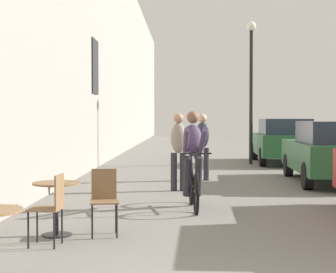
{
  "coord_description": "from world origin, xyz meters",
  "views": [
    {
      "loc": [
        -0.39,
        -3.19,
        1.58
      ],
      "look_at": [
        -0.99,
        17.04,
        0.91
      ],
      "focal_mm": 58.43,
      "sensor_mm": 36.0,
      "label": 1
    }
  ],
  "objects_px": {
    "cafe_table_mid": "(57,197)",
    "cyclist_on_bicycle": "(193,162)",
    "cafe_chair_mid_toward_wall": "(51,204)",
    "parked_car_second": "(331,151)",
    "pedestrian_near": "(178,147)",
    "parked_car_third": "(283,140)",
    "cafe_chair_mid_toward_street": "(104,197)",
    "street_lamp": "(251,74)",
    "pedestrian_mid": "(202,143)"
  },
  "relations": [
    {
      "from": "cyclist_on_bicycle",
      "to": "pedestrian_near",
      "type": "bearing_deg",
      "value": 97.09
    },
    {
      "from": "cafe_chair_mid_toward_wall",
      "to": "street_lamp",
      "type": "height_order",
      "value": "street_lamp"
    },
    {
      "from": "cyclist_on_bicycle",
      "to": "parked_car_third",
      "type": "xyz_separation_m",
      "value": [
        3.29,
        9.59,
        0.0
      ]
    },
    {
      "from": "pedestrian_near",
      "to": "cafe_chair_mid_toward_wall",
      "type": "bearing_deg",
      "value": -106.27
    },
    {
      "from": "pedestrian_near",
      "to": "parked_car_second",
      "type": "height_order",
      "value": "pedestrian_near"
    },
    {
      "from": "cafe_table_mid",
      "to": "cafe_chair_mid_toward_street",
      "type": "height_order",
      "value": "cafe_chair_mid_toward_street"
    },
    {
      "from": "cyclist_on_bicycle",
      "to": "pedestrian_near",
      "type": "xyz_separation_m",
      "value": [
        -0.28,
        2.27,
        0.14
      ]
    },
    {
      "from": "cafe_table_mid",
      "to": "street_lamp",
      "type": "height_order",
      "value": "street_lamp"
    },
    {
      "from": "pedestrian_near",
      "to": "street_lamp",
      "type": "xyz_separation_m",
      "value": [
        2.43,
        7.02,
        2.15
      ]
    },
    {
      "from": "cafe_table_mid",
      "to": "cafe_chair_mid_toward_street",
      "type": "relative_size",
      "value": 0.81
    },
    {
      "from": "cafe_table_mid",
      "to": "parked_car_third",
      "type": "bearing_deg",
      "value": 66.57
    },
    {
      "from": "cafe_chair_mid_toward_street",
      "to": "street_lamp",
      "type": "distance_m",
      "value": 12.31
    },
    {
      "from": "cafe_chair_mid_toward_street",
      "to": "pedestrian_near",
      "type": "relative_size",
      "value": 0.53
    },
    {
      "from": "pedestrian_near",
      "to": "cafe_table_mid",
      "type": "bearing_deg",
      "value": -109.1
    },
    {
      "from": "cafe_table_mid",
      "to": "cafe_chair_mid_toward_wall",
      "type": "bearing_deg",
      "value": -82.8
    },
    {
      "from": "cafe_table_mid",
      "to": "cyclist_on_bicycle",
      "type": "relative_size",
      "value": 0.41
    },
    {
      "from": "cafe_table_mid",
      "to": "parked_car_third",
      "type": "xyz_separation_m",
      "value": [
        5.17,
        11.93,
        0.29
      ]
    },
    {
      "from": "street_lamp",
      "to": "parked_car_third",
      "type": "distance_m",
      "value": 2.59
    },
    {
      "from": "cyclist_on_bicycle",
      "to": "street_lamp",
      "type": "bearing_deg",
      "value": 77.0
    },
    {
      "from": "cafe_chair_mid_toward_street",
      "to": "cyclist_on_bicycle",
      "type": "height_order",
      "value": "cyclist_on_bicycle"
    },
    {
      "from": "cafe_table_mid",
      "to": "parked_car_second",
      "type": "bearing_deg",
      "value": 49.08
    },
    {
      "from": "cyclist_on_bicycle",
      "to": "parked_car_third",
      "type": "distance_m",
      "value": 10.14
    },
    {
      "from": "cyclist_on_bicycle",
      "to": "street_lamp",
      "type": "distance_m",
      "value": 9.8
    },
    {
      "from": "pedestrian_mid",
      "to": "cafe_table_mid",
      "type": "bearing_deg",
      "value": -108.22
    },
    {
      "from": "cyclist_on_bicycle",
      "to": "pedestrian_mid",
      "type": "relative_size",
      "value": 1.04
    },
    {
      "from": "pedestrian_mid",
      "to": "parked_car_third",
      "type": "height_order",
      "value": "pedestrian_mid"
    },
    {
      "from": "cafe_chair_mid_toward_wall",
      "to": "parked_car_second",
      "type": "relative_size",
      "value": 0.21
    },
    {
      "from": "cafe_table_mid",
      "to": "cafe_chair_mid_toward_street",
      "type": "distance_m",
      "value": 0.64
    },
    {
      "from": "cyclist_on_bicycle",
      "to": "parked_car_third",
      "type": "relative_size",
      "value": 0.39
    },
    {
      "from": "pedestrian_near",
      "to": "parked_car_second",
      "type": "bearing_deg",
      "value": 22.16
    },
    {
      "from": "street_lamp",
      "to": "parked_car_third",
      "type": "height_order",
      "value": "street_lamp"
    },
    {
      "from": "cafe_chair_mid_toward_street",
      "to": "pedestrian_near",
      "type": "bearing_deg",
      "value": 78.02
    },
    {
      "from": "cafe_table_mid",
      "to": "pedestrian_near",
      "type": "bearing_deg",
      "value": 70.9
    },
    {
      "from": "cafe_chair_mid_toward_wall",
      "to": "parked_car_second",
      "type": "bearing_deg",
      "value": 52.12
    },
    {
      "from": "cyclist_on_bicycle",
      "to": "cafe_chair_mid_toward_wall",
      "type": "bearing_deg",
      "value": -121.5
    },
    {
      "from": "cafe_chair_mid_toward_street",
      "to": "cyclist_on_bicycle",
      "type": "distance_m",
      "value": 2.6
    },
    {
      "from": "cafe_chair_mid_toward_wall",
      "to": "parked_car_third",
      "type": "height_order",
      "value": "parked_car_third"
    },
    {
      "from": "cafe_chair_mid_toward_street",
      "to": "parked_car_third",
      "type": "height_order",
      "value": "parked_car_third"
    },
    {
      "from": "street_lamp",
      "to": "parked_car_second",
      "type": "xyz_separation_m",
      "value": [
        1.28,
        -5.51,
        -2.32
      ]
    },
    {
      "from": "pedestrian_near",
      "to": "parked_car_second",
      "type": "distance_m",
      "value": 4.0
    },
    {
      "from": "pedestrian_mid",
      "to": "pedestrian_near",
      "type": "bearing_deg",
      "value": -106.18
    },
    {
      "from": "pedestrian_mid",
      "to": "parked_car_third",
      "type": "bearing_deg",
      "value": 60.58
    },
    {
      "from": "cafe_chair_mid_toward_wall",
      "to": "pedestrian_mid",
      "type": "bearing_deg",
      "value": 73.76
    },
    {
      "from": "cafe_table_mid",
      "to": "cafe_chair_mid_toward_street",
      "type": "xyz_separation_m",
      "value": [
        0.63,
        0.08,
        -0.0
      ]
    },
    {
      "from": "cyclist_on_bicycle",
      "to": "pedestrian_near",
      "type": "relative_size",
      "value": 1.04
    },
    {
      "from": "cafe_table_mid",
      "to": "pedestrian_mid",
      "type": "distance_m",
      "value": 7.0
    },
    {
      "from": "pedestrian_near",
      "to": "pedestrian_mid",
      "type": "xyz_separation_m",
      "value": [
        0.59,
        2.03,
        0.0
      ]
    },
    {
      "from": "cafe_chair_mid_toward_wall",
      "to": "pedestrian_mid",
      "type": "xyz_separation_m",
      "value": [
        2.11,
        7.23,
        0.44
      ]
    },
    {
      "from": "pedestrian_mid",
      "to": "parked_car_second",
      "type": "relative_size",
      "value": 0.39
    },
    {
      "from": "cafe_table_mid",
      "to": "cyclist_on_bicycle",
      "type": "bearing_deg",
      "value": 51.24
    }
  ]
}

